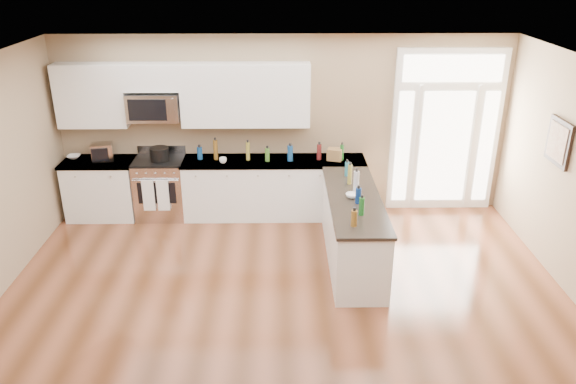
{
  "coord_description": "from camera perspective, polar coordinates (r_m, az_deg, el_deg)",
  "views": [
    {
      "loc": [
        -0.04,
        -4.5,
        3.91
      ],
      "look_at": [
        0.05,
        2.0,
        1.12
      ],
      "focal_mm": 35.0,
      "sensor_mm": 36.0,
      "label": 1
    }
  ],
  "objects": [
    {
      "name": "ground",
      "position": [
        5.96,
        -0.2,
        -17.76
      ],
      "size": [
        8.0,
        8.0,
        0.0
      ],
      "primitive_type": "plane",
      "color": "#542D17"
    },
    {
      "name": "room_shell",
      "position": [
        5.01,
        -0.23,
        -2.84
      ],
      "size": [
        8.0,
        8.0,
        8.0
      ],
      "color": "#998161",
      "rests_on": "ground"
    },
    {
      "name": "back_cabinet_left",
      "position": [
        9.33,
        -18.35,
        0.16
      ],
      "size": [
        1.1,
        0.66,
        0.94
      ],
      "color": "white",
      "rests_on": "ground"
    },
    {
      "name": "back_cabinet_right",
      "position": [
        8.89,
        -1.44,
        0.25
      ],
      "size": [
        2.85,
        0.66,
        0.94
      ],
      "color": "white",
      "rests_on": "ground"
    },
    {
      "name": "peninsula_cabinet",
      "position": [
        7.64,
        6.59,
        -3.98
      ],
      "size": [
        0.69,
        2.32,
        0.94
      ],
      "color": "white",
      "rests_on": "ground"
    },
    {
      "name": "upper_cabinet_left",
      "position": [
        9.02,
        -19.34,
        9.24
      ],
      "size": [
        1.04,
        0.33,
        0.95
      ],
      "primitive_type": "cube",
      "color": "white",
      "rests_on": "room_shell"
    },
    {
      "name": "upper_cabinet_right",
      "position": [
        8.58,
        -4.34,
        9.8
      ],
      "size": [
        1.94,
        0.33,
        0.95
      ],
      "primitive_type": "cube",
      "color": "white",
      "rests_on": "room_shell"
    },
    {
      "name": "upper_cabinet_short",
      "position": [
        8.72,
        -13.67,
        11.29
      ],
      "size": [
        0.82,
        0.33,
        0.4
      ],
      "primitive_type": "cube",
      "color": "white",
      "rests_on": "room_shell"
    },
    {
      "name": "microwave",
      "position": [
        8.78,
        -13.45,
        8.43
      ],
      "size": [
        0.78,
        0.41,
        0.42
      ],
      "color": "silver",
      "rests_on": "room_shell"
    },
    {
      "name": "entry_door",
      "position": [
        9.22,
        15.68,
        5.93
      ],
      "size": [
        1.7,
        0.1,
        2.6
      ],
      "color": "white",
      "rests_on": "ground"
    },
    {
      "name": "wall_art_near",
      "position": [
        7.88,
        25.8,
        4.59
      ],
      "size": [
        0.05,
        0.58,
        0.58
      ],
      "color": "black",
      "rests_on": "room_shell"
    },
    {
      "name": "kitchen_range",
      "position": [
        9.08,
        -12.78,
        0.43
      ],
      "size": [
        0.76,
        0.68,
        1.08
      ],
      "color": "silver",
      "rests_on": "ground"
    },
    {
      "name": "stockpot",
      "position": [
        8.83,
        -12.93,
        3.82
      ],
      "size": [
        0.35,
        0.35,
        0.22
      ],
      "primitive_type": "cylinder",
      "rotation": [
        0.0,
        0.0,
        0.24
      ],
      "color": "black",
      "rests_on": "kitchen_range"
    },
    {
      "name": "toaster_oven",
      "position": [
        9.11,
        -18.33,
        3.89
      ],
      "size": [
        0.36,
        0.31,
        0.27
      ],
      "primitive_type": "cube",
      "rotation": [
        0.0,
        0.0,
        0.21
      ],
      "color": "silver",
      "rests_on": "back_cabinet_left"
    },
    {
      "name": "cardboard_box",
      "position": [
        8.7,
        4.77,
        3.83
      ],
      "size": [
        0.26,
        0.21,
        0.18
      ],
      "primitive_type": "cube",
      "rotation": [
        0.0,
        0.0,
        -0.28
      ],
      "color": "brown",
      "rests_on": "back_cabinet_right"
    },
    {
      "name": "bowl_left",
      "position": [
        9.38,
        -20.94,
        3.37
      ],
      "size": [
        0.21,
        0.21,
        0.05
      ],
      "primitive_type": "imported",
      "rotation": [
        0.0,
        0.0,
        0.07
      ],
      "color": "white",
      "rests_on": "back_cabinet_left"
    },
    {
      "name": "bowl_peninsula",
      "position": [
        7.4,
        6.52,
        -0.36
      ],
      "size": [
        0.21,
        0.21,
        0.05
      ],
      "primitive_type": "imported",
      "rotation": [
        0.0,
        0.0,
        0.29
      ],
      "color": "white",
      "rests_on": "peninsula_cabinet"
    },
    {
      "name": "cup_counter",
      "position": [
        8.61,
        -6.63,
        3.22
      ],
      "size": [
        0.14,
        0.14,
        0.09
      ],
      "primitive_type": "imported",
      "rotation": [
        0.0,
        0.0,
        -0.37
      ],
      "color": "white",
      "rests_on": "back_cabinet_right"
    },
    {
      "name": "counter_bottles",
      "position": [
        8.04,
        1.4,
        2.49
      ],
      "size": [
        2.33,
        2.42,
        0.32
      ],
      "color": "#19591E",
      "rests_on": "back_cabinet_right"
    }
  ]
}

